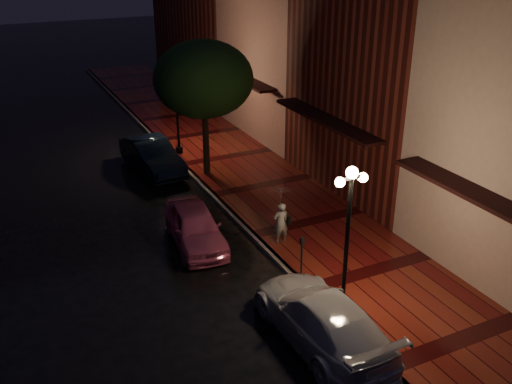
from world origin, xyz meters
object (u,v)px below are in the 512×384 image
street_tree (204,81)px  pink_car (195,227)px  streetlamp_far (177,103)px  parking_meter (302,253)px  navy_car (152,156)px  silver_car (322,318)px  woman_with_umbrella (281,206)px  streetlamp_near (348,232)px

street_tree → pink_car: size_ratio=1.47×
streetlamp_far → parking_meter: streetlamp_far is taller
navy_car → silver_car: navy_car is taller
woman_with_umbrella → silver_car: bearing=80.0°
silver_car → woman_with_umbrella: bearing=-107.1°
streetlamp_near → pink_car: (-2.32, 5.52, -1.93)m
navy_car → streetlamp_far: bearing=33.0°
silver_car → woman_with_umbrella: size_ratio=2.41×
pink_car → woman_with_umbrella: bearing=-22.0°
streetlamp_far → woman_with_umbrella: size_ratio=2.11×
street_tree → parking_meter: 9.62m
navy_car → streetlamp_near: bearing=-87.8°
street_tree → navy_car: bearing=140.6°
pink_car → silver_car: bearing=-73.3°
silver_car → streetlamp_near: bearing=-147.7°
streetlamp_near → silver_car: bearing=-146.9°
streetlamp_far → woman_with_umbrella: streetlamp_far is taller
navy_car → silver_car: 13.40m
streetlamp_near → street_tree: (0.26, 10.99, 1.64)m
streetlamp_near → parking_meter: bearing=95.8°
streetlamp_near → silver_car: 2.35m
silver_car → pink_car: bearing=-80.5°
streetlamp_far → silver_car: size_ratio=0.88×
parking_meter → woman_with_umbrella: bearing=73.4°
streetlamp_far → pink_car: streetlamp_far is taller
navy_car → woman_with_umbrella: bearing=-82.5°
streetlamp_near → silver_car: streetlamp_near is taller
navy_car → silver_car: (0.55, -13.39, -0.02)m
street_tree → parking_meter: bearing=-92.9°
pink_car → parking_meter: parking_meter is taller
silver_car → woman_with_umbrella: (1.43, 4.90, 0.79)m
silver_car → parking_meter: parking_meter is taller
navy_car → parking_meter: bearing=-87.5°
streetlamp_near → streetlamp_far: bearing=90.0°
street_tree → pink_car: (-2.58, -5.47, -3.57)m
silver_car → streetlamp_far: bearing=-95.4°
streetlamp_far → navy_car: size_ratio=0.96×
streetlamp_far → streetlamp_near: bearing=-90.0°
streetlamp_far → silver_car: (-1.18, -14.77, -1.89)m
streetlamp_far → pink_car: bearing=-105.3°
navy_car → pink_car: bearing=-100.4°
street_tree → navy_car: street_tree is taller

